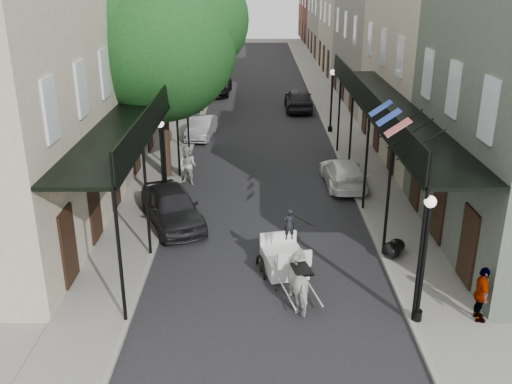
{
  "coord_description": "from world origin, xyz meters",
  "views": [
    {
      "loc": [
        -0.36,
        -15.5,
        9.18
      ],
      "look_at": [
        -0.37,
        4.02,
        1.6
      ],
      "focal_mm": 40.0,
      "sensor_mm": 36.0,
      "label": 1
    }
  ],
  "objects_px": {
    "car_left_far": "(216,86)",
    "horse": "(302,282)",
    "tree_near": "(169,37)",
    "car_left_mid": "(201,128)",
    "car_right_near": "(343,173)",
    "pedestrian_sidewalk_right": "(481,294)",
    "car_right_far": "(299,99)",
    "lamppost_left": "(162,163)",
    "pedestrian_sidewalk_left": "(197,108)",
    "lamppost_right_near": "(424,258)",
    "pedestrian_walking": "(188,166)",
    "lamppost_right_far": "(331,100)",
    "tree_far": "(199,25)",
    "car_left_near": "(172,206)",
    "carriage": "(282,241)"
  },
  "relations": [
    {
      "from": "car_left_mid",
      "to": "car_left_far",
      "type": "xyz_separation_m",
      "value": [
        0.0,
        12.59,
        0.07
      ]
    },
    {
      "from": "tree_far",
      "to": "car_right_near",
      "type": "bearing_deg",
      "value": -62.67
    },
    {
      "from": "carriage",
      "to": "pedestrian_walking",
      "type": "xyz_separation_m",
      "value": [
        -3.96,
        7.93,
        -0.06
      ]
    },
    {
      "from": "car_left_far",
      "to": "horse",
      "type": "bearing_deg",
      "value": -79.36
    },
    {
      "from": "lamppost_right_near",
      "to": "car_left_far",
      "type": "height_order",
      "value": "lamppost_right_near"
    },
    {
      "from": "tree_far",
      "to": "car_right_far",
      "type": "bearing_deg",
      "value": -0.57
    },
    {
      "from": "lamppost_right_near",
      "to": "pedestrian_sidewalk_left",
      "type": "distance_m",
      "value": 24.08
    },
    {
      "from": "horse",
      "to": "lamppost_right_far",
      "type": "bearing_deg",
      "value": -112.38
    },
    {
      "from": "lamppost_right_far",
      "to": "pedestrian_sidewalk_left",
      "type": "height_order",
      "value": "lamppost_right_far"
    },
    {
      "from": "lamppost_right_far",
      "to": "car_left_mid",
      "type": "height_order",
      "value": "lamppost_right_far"
    },
    {
      "from": "tree_near",
      "to": "car_left_far",
      "type": "xyz_separation_m",
      "value": [
        0.6,
        19.42,
        -5.81
      ]
    },
    {
      "from": "car_right_far",
      "to": "tree_near",
      "type": "bearing_deg",
      "value": 64.12
    },
    {
      "from": "horse",
      "to": "car_right_near",
      "type": "distance_m",
      "value": 10.34
    },
    {
      "from": "tree_near",
      "to": "pedestrian_sidewalk_right",
      "type": "relative_size",
      "value": 5.91
    },
    {
      "from": "lamppost_right_near",
      "to": "pedestrian_walking",
      "type": "xyz_separation_m",
      "value": [
        -7.6,
        11.15,
        -1.16
      ]
    },
    {
      "from": "horse",
      "to": "car_left_mid",
      "type": "distance_m",
      "value": 18.58
    },
    {
      "from": "tree_near",
      "to": "car_left_mid",
      "type": "relative_size",
      "value": 2.57
    },
    {
      "from": "horse",
      "to": "car_right_near",
      "type": "bearing_deg",
      "value": -117.75
    },
    {
      "from": "pedestrian_sidewalk_left",
      "to": "car_left_far",
      "type": "distance_m",
      "value": 9.05
    },
    {
      "from": "lamppost_left",
      "to": "car_right_far",
      "type": "bearing_deg",
      "value": 69.7
    },
    {
      "from": "lamppost_left",
      "to": "car_right_far",
      "type": "relative_size",
      "value": 0.8
    },
    {
      "from": "lamppost_right_near",
      "to": "car_right_far",
      "type": "relative_size",
      "value": 0.8
    },
    {
      "from": "tree_near",
      "to": "tree_far",
      "type": "bearing_deg",
      "value": 90.19
    },
    {
      "from": "lamppost_left",
      "to": "car_left_mid",
      "type": "distance_m",
      "value": 11.11
    },
    {
      "from": "carriage",
      "to": "car_left_far",
      "type": "height_order",
      "value": "carriage"
    },
    {
      "from": "tree_near",
      "to": "car_right_far",
      "type": "height_order",
      "value": "tree_near"
    },
    {
      "from": "car_left_mid",
      "to": "car_right_far",
      "type": "bearing_deg",
      "value": 54.65
    },
    {
      "from": "car_right_far",
      "to": "lamppost_left",
      "type": "bearing_deg",
      "value": 69.82
    },
    {
      "from": "lamppost_right_far",
      "to": "car_right_near",
      "type": "distance_m",
      "value": 9.13
    },
    {
      "from": "car_left_far",
      "to": "pedestrian_sidewalk_left",
      "type": "bearing_deg",
      "value": -91.67
    },
    {
      "from": "lamppost_right_near",
      "to": "car_left_near",
      "type": "distance_m",
      "value": 10.27
    },
    {
      "from": "lamppost_right_near",
      "to": "lamppost_right_far",
      "type": "bearing_deg",
      "value": 90.0
    },
    {
      "from": "car_left_mid",
      "to": "lamppost_right_near",
      "type": "bearing_deg",
      "value": -62.18
    },
    {
      "from": "lamppost_right_far",
      "to": "car_left_near",
      "type": "xyz_separation_m",
      "value": [
        -7.7,
        -13.33,
        -1.29
      ]
    },
    {
      "from": "tree_far",
      "to": "pedestrian_walking",
      "type": "xyz_separation_m",
      "value": [
        0.75,
        -15.02,
        -4.95
      ]
    },
    {
      "from": "lamppost_left",
      "to": "pedestrian_sidewalk_left",
      "type": "bearing_deg",
      "value": 90.39
    },
    {
      "from": "tree_near",
      "to": "car_right_far",
      "type": "relative_size",
      "value": 2.09
    },
    {
      "from": "pedestrian_sidewalk_right",
      "to": "car_left_far",
      "type": "distance_m",
      "value": 32.97
    },
    {
      "from": "car_left_far",
      "to": "car_right_near",
      "type": "height_order",
      "value": "car_left_far"
    },
    {
      "from": "lamppost_right_near",
      "to": "pedestrian_sidewalk_right",
      "type": "distance_m",
      "value": 2.03
    },
    {
      "from": "tree_near",
      "to": "car_left_mid",
      "type": "distance_m",
      "value": 9.02
    },
    {
      "from": "lamppost_right_near",
      "to": "car_left_mid",
      "type": "height_order",
      "value": "lamppost_right_near"
    },
    {
      "from": "carriage",
      "to": "car_left_far",
      "type": "xyz_separation_m",
      "value": [
        -4.06,
        28.37,
        -0.27
      ]
    },
    {
      "from": "lamppost_right_far",
      "to": "car_left_near",
      "type": "distance_m",
      "value": 15.44
    },
    {
      "from": "horse",
      "to": "carriage",
      "type": "distance_m",
      "value": 2.3
    },
    {
      "from": "lamppost_right_near",
      "to": "horse",
      "type": "distance_m",
      "value": 3.53
    },
    {
      "from": "tree_far",
      "to": "lamppost_right_far",
      "type": "height_order",
      "value": "tree_far"
    },
    {
      "from": "lamppost_left",
      "to": "pedestrian_sidewalk_right",
      "type": "xyz_separation_m",
      "value": [
        9.9,
        -8.0,
        -1.12
      ]
    },
    {
      "from": "car_right_near",
      "to": "pedestrian_sidewalk_right",
      "type": "bearing_deg",
      "value": 99.02
    },
    {
      "from": "car_left_mid",
      "to": "car_left_far",
      "type": "distance_m",
      "value": 12.59
    }
  ]
}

